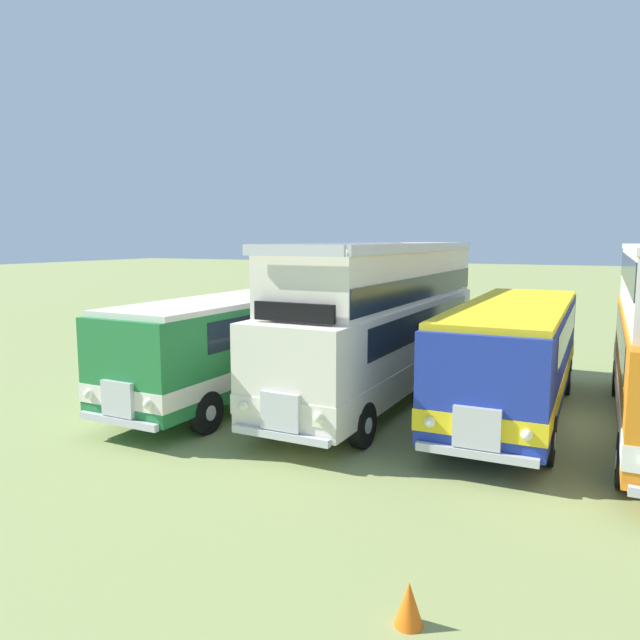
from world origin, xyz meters
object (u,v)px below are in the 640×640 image
at_px(cone_near_end, 409,604).
at_px(bus_first_in_row, 260,334).
at_px(bus_second_in_row, 382,318).
at_px(bus_third_in_row, 514,350).

bearing_deg(cone_near_end, bus_first_in_row, 129.57).
bearing_deg(bus_second_in_row, cone_near_end, -68.70).
relative_size(bus_third_in_row, cone_near_end, 17.69).
xyz_separation_m(bus_second_in_row, bus_third_in_row, (3.71, -0.17, -0.61)).
bearing_deg(bus_first_in_row, cone_near_end, -50.43).
bearing_deg(bus_third_in_row, bus_second_in_row, 177.33).
bearing_deg(bus_second_in_row, bus_third_in_row, -2.67).
relative_size(bus_second_in_row, bus_third_in_row, 1.15).
bearing_deg(cone_near_end, bus_second_in_row, 111.30).
height_order(bus_first_in_row, bus_second_in_row, bus_second_in_row).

